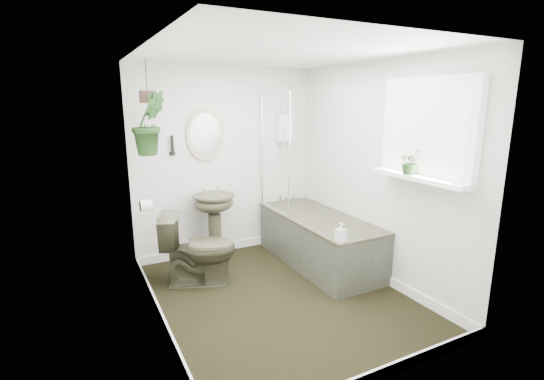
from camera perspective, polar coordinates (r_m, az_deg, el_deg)
name	(u,v)px	position (r m, az deg, el deg)	size (l,w,h in m)	color
floor	(279,297)	(4.06, 1.00, -15.17)	(2.30, 2.80, 0.02)	black
ceiling	(280,52)	(3.61, 1.16, 19.40)	(2.30, 2.80, 0.02)	white
wall_back	(226,162)	(4.93, -6.73, 4.03)	(2.30, 0.02, 2.30)	white
wall_front	(387,224)	(2.55, 16.31, -4.75)	(2.30, 0.02, 2.30)	white
wall_left	(152,196)	(3.29, -17.03, -0.87)	(0.02, 2.80, 2.30)	white
wall_right	(375,173)	(4.32, 14.75, 2.46)	(0.02, 2.80, 2.30)	white
skirting	(279,291)	(4.03, 1.01, -14.42)	(2.30, 2.80, 0.10)	white
bathtub	(319,240)	(4.71, 6.77, -7.20)	(0.72, 1.72, 0.58)	#373825
bath_screen	(275,153)	(4.72, 0.41, 5.33)	(0.04, 0.72, 1.40)	silver
shower_box	(285,128)	(5.16, 1.88, 8.97)	(0.20, 0.10, 0.35)	white
oval_mirror	(206,135)	(4.77, -9.60, 7.88)	(0.46, 0.03, 0.62)	tan
wall_sconce	(172,145)	(4.66, -14.22, 6.33)	(0.04, 0.04, 0.22)	black
toilet_roll_holder	(146,205)	(4.03, -17.79, -2.13)	(0.11, 0.11, 0.11)	white
window_recess	(428,130)	(3.73, 21.61, 8.14)	(0.08, 1.00, 0.90)	white
window_sill	(418,177)	(3.73, 20.36, 1.71)	(0.18, 1.00, 0.04)	white
window_blinds	(424,130)	(3.69, 21.14, 8.15)	(0.01, 0.86, 0.76)	white
toilet	(199,249)	(4.22, -10.58, -8.34)	(0.43, 0.76, 0.78)	#373825
pedestal_sink	(215,228)	(4.77, -8.28, -5.44)	(0.48, 0.41, 0.82)	#373825
sill_plant	(409,162)	(3.74, 19.26, 3.90)	(0.20, 0.18, 0.23)	black
hanging_plant	(149,123)	(4.18, -17.34, 9.21)	(0.35, 0.28, 0.64)	black
soap_bottle	(341,232)	(3.82, 9.92, -6.07)	(0.08, 0.08, 0.18)	black
hanging_pot	(148,97)	(4.17, -17.58, 12.74)	(0.16, 0.16, 0.12)	#432D26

